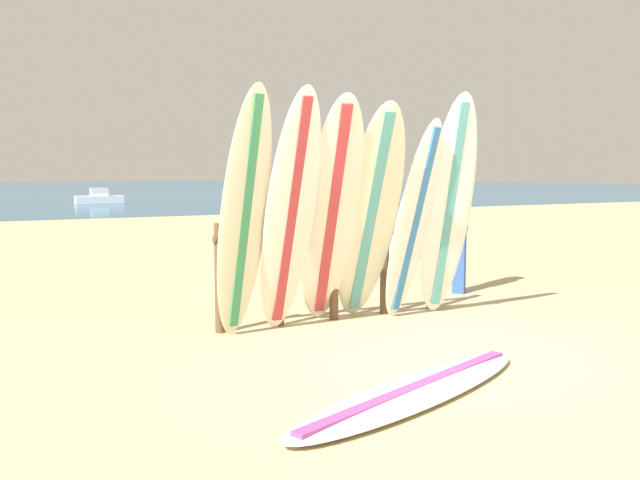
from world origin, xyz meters
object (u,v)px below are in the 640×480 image
surfboard_leaning_far_left (244,215)px  surfboard_leaning_left (290,213)px  surfboard_rack (334,260)px  surfboard_leaning_center_right (414,221)px  beachgoer_standing (460,220)px  surfboard_leaning_center_left (331,214)px  surfboard_leaning_right (448,207)px  surfboard_leaning_center (370,216)px  small_boat_offshore (99,198)px  surfboard_lying_on_sand (415,391)px

surfboard_leaning_far_left → surfboard_leaning_left: size_ratio=1.00×
surfboard_rack → surfboard_leaning_far_left: 1.28m
surfboard_leaning_center_right → beachgoer_standing: bearing=35.9°
surfboard_leaning_center_left → surfboard_leaning_right: 1.29m
surfboard_leaning_left → beachgoer_standing: bearing=20.2°
surfboard_leaning_center → small_boat_offshore: bearing=85.1°
surfboard_leaning_center_right → surfboard_leaning_right: 0.43m
small_boat_offshore → beachgoer_standing: bearing=-90.8°
surfboard_leaning_far_left → small_boat_offshore: bearing=82.4°
surfboard_leaning_left → beachgoer_standing: 2.97m
surfboard_leaning_center → surfboard_leaning_right: surfboard_leaning_right is taller
surfboard_leaning_center → beachgoer_standing: 2.18m
small_boat_offshore → surfboard_leaning_center: bearing=-94.9°
surfboard_lying_on_sand → surfboard_leaning_far_left: bearing=102.6°
surfboard_rack → surfboard_leaning_far_left: (-1.11, -0.39, 0.51)m
surfboard_rack → surfboard_leaning_center: (0.18, -0.38, 0.45)m
surfboard_leaning_center_left → beachgoer_standing: bearing=22.4°
surfboard_rack → surfboard_lying_on_sand: 2.49m
surfboard_lying_on_sand → small_boat_offshore: bearing=83.7°
surfboard_rack → small_boat_offshore: bearing=84.7°
surfboard_leaning_far_left → surfboard_leaning_center: 1.29m
surfboard_leaning_left → surfboard_leaning_center_right: 1.34m
surfboard_leaning_far_left → surfboard_leaning_right: surfboard_leaning_right is taller
surfboard_leaning_center_right → surfboard_leaning_right: size_ratio=0.89×
surfboard_leaning_center → surfboard_leaning_right: bearing=-4.0°
surfboard_rack → surfboard_leaning_center: bearing=-65.1°
surfboard_leaning_left → surfboard_lying_on_sand: (-0.00, -1.92, -1.08)m
surfboard_leaning_center_left → beachgoer_standing: (2.32, 0.96, -0.19)m
surfboard_rack → surfboard_leaning_left: 0.93m
surfboard_leaning_right → surfboard_leaning_far_left: bearing=178.5°
surfboard_leaning_left → surfboard_lying_on_sand: bearing=-90.1°
surfboard_leaning_left → beachgoer_standing: size_ratio=1.37×
surfboard_rack → surfboard_lying_on_sand: size_ratio=1.01×
surfboard_rack → surfboard_leaning_center: 0.62m
surfboard_rack → surfboard_leaning_right: (1.07, -0.45, 0.52)m
beachgoer_standing → small_boat_offshore: 25.88m
beachgoer_standing → surfboard_leaning_center: bearing=-152.5°
surfboard_leaning_center → surfboard_leaning_center_right: size_ratio=1.06×
surfboard_leaning_left → beachgoer_standing: (2.78, 1.02, -0.22)m
surfboard_leaning_center_left → surfboard_leaning_center_right: bearing=-6.0°
surfboard_lying_on_sand → beachgoer_standing: beachgoer_standing is taller
small_boat_offshore → surfboard_lying_on_sand: bearing=-96.3°
surfboard_leaning_center → surfboard_leaning_right: (0.89, -0.06, 0.07)m
surfboard_leaning_right → beachgoer_standing: bearing=45.9°
surfboard_leaning_center_left → surfboard_leaning_center_right: (0.87, -0.09, -0.09)m
surfboard_leaning_center → surfboard_leaning_center_right: (0.48, -0.04, -0.06)m
surfboard_leaning_center_left → surfboard_lying_on_sand: size_ratio=0.87×
surfboard_rack → surfboard_leaning_left: size_ratio=1.13×
surfboard_leaning_right → surfboard_lying_on_sand: surfboard_leaning_right is taller
surfboard_rack → surfboard_leaning_far_left: bearing=-160.8°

